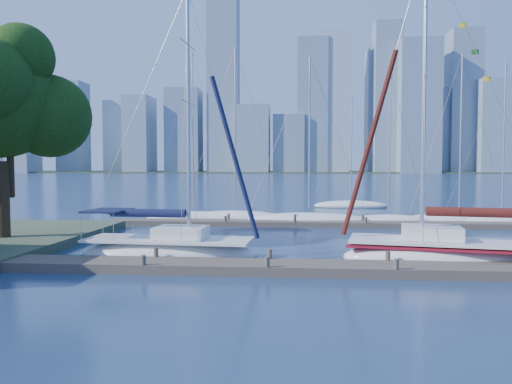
{
  "coord_description": "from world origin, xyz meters",
  "views": [
    {
      "loc": [
        1.18,
        -20.36,
        4.39
      ],
      "look_at": [
        -0.85,
        4.0,
        3.11
      ],
      "focal_mm": 35.0,
      "sensor_mm": 36.0,
      "label": 1
    }
  ],
  "objects": [
    {
      "name": "bg_boat_7",
      "position": [
        6.79,
        32.57,
        0.25
      ],
      "size": [
        7.73,
        2.28,
        11.91
      ],
      "rotation": [
        0.0,
        0.0,
        0.0
      ],
      "color": "white",
      "rests_on": "ground"
    },
    {
      "name": "far_shore",
      "position": [
        0.0,
        320.0,
        0.0
      ],
      "size": [
        800.0,
        100.0,
        1.5
      ],
      "primitive_type": "cube",
      "color": "#38472D",
      "rests_on": "ground"
    },
    {
      "name": "skyline",
      "position": [
        20.9,
        290.4,
        35.78
      ],
      "size": [
        503.73,
        51.31,
        114.24
      ],
      "color": "#7D8CA1",
      "rests_on": "ground"
    },
    {
      "name": "tree",
      "position": [
        -14.82,
        5.53,
        8.07
      ],
      "size": [
        8.76,
        8.0,
        11.89
      ],
      "color": "black",
      "rests_on": "ground"
    },
    {
      "name": "bg_boat_2",
      "position": [
        2.07,
        17.66,
        0.27
      ],
      "size": [
        9.76,
        5.98,
        12.94
      ],
      "rotation": [
        0.0,
        0.0,
        0.4
      ],
      "color": "white",
      "rests_on": "ground"
    },
    {
      "name": "bg_boat_3",
      "position": [
        8.14,
        18.25,
        0.24
      ],
      "size": [
        6.63,
        4.0,
        11.63
      ],
      "rotation": [
        0.0,
        0.0,
        0.34
      ],
      "color": "white",
      "rests_on": "ground"
    },
    {
      "name": "sailboat_navy",
      "position": [
        -4.83,
        2.47,
        1.01
      ],
      "size": [
        8.59,
        3.32,
        13.07
      ],
      "rotation": [
        0.0,
        0.0,
        -0.07
      ],
      "color": "white",
      "rests_on": "ground"
    },
    {
      "name": "bg_boat_1",
      "position": [
        -3.81,
        19.4,
        0.28
      ],
      "size": [
        8.11,
        2.42,
        14.16
      ],
      "rotation": [
        0.0,
        0.0,
        0.01
      ],
      "color": "white",
      "rests_on": "ground"
    },
    {
      "name": "bg_boat_4",
      "position": [
        13.55,
        18.87,
        0.27
      ],
      "size": [
        8.73,
        4.91,
        13.2
      ],
      "rotation": [
        0.0,
        0.0,
        0.32
      ],
      "color": "white",
      "rests_on": "ground"
    },
    {
      "name": "bg_boat_0",
      "position": [
        -7.24,
        19.34,
        0.26
      ],
      "size": [
        8.11,
        4.4,
        13.78
      ],
      "rotation": [
        0.0,
        0.0,
        -0.31
      ],
      "color": "white",
      "rests_on": "ground"
    },
    {
      "name": "far_dock",
      "position": [
        2.0,
        16.0,
        0.18
      ],
      "size": [
        30.0,
        1.8,
        0.36
      ],
      "primitive_type": "cube",
      "color": "#4C4138",
      "rests_on": "ground"
    },
    {
      "name": "near_dock",
      "position": [
        0.0,
        0.0,
        0.2
      ],
      "size": [
        26.0,
        2.0,
        0.4
      ],
      "primitive_type": "cube",
      "color": "#4C4138",
      "rests_on": "ground"
    },
    {
      "name": "bg_boat_5",
      "position": [
        16.59,
        18.52,
        0.26
      ],
      "size": [
        8.51,
        2.55,
        12.49
      ],
      "rotation": [
        0.0,
        0.0,
        0.03
      ],
      "color": "white",
      "rests_on": "ground"
    },
    {
      "name": "ground",
      "position": [
        0.0,
        0.0,
        0.0
      ],
      "size": [
        700.0,
        700.0,
        0.0
      ],
      "primitive_type": "plane",
      "color": "#172D4B",
      "rests_on": "ground"
    },
    {
      "name": "sailboat_maroon",
      "position": [
        7.82,
        2.4,
        1.11
      ],
      "size": [
        9.53,
        4.6,
        14.84
      ],
      "rotation": [
        0.0,
        0.0,
        -0.18
      ],
      "color": "white",
      "rests_on": "ground"
    }
  ]
}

